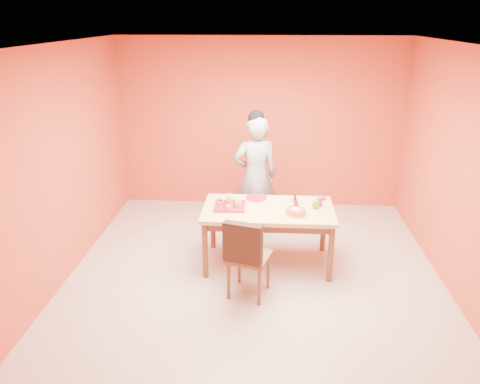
# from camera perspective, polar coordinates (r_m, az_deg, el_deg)

# --- Properties ---
(floor) EXTENTS (5.00, 5.00, 0.00)m
(floor) POSITION_cam_1_polar(r_m,az_deg,el_deg) (5.69, 1.68, -10.78)
(floor) COLOR #BFB2A3
(floor) RESTS_ON ground
(ceiling) EXTENTS (5.00, 5.00, 0.00)m
(ceiling) POSITION_cam_1_polar(r_m,az_deg,el_deg) (4.86, 2.03, 17.48)
(ceiling) COLOR silver
(ceiling) RESTS_ON wall_back
(wall_back) EXTENTS (4.50, 0.00, 4.50)m
(wall_back) POSITION_cam_1_polar(r_m,az_deg,el_deg) (7.53, 2.49, 8.24)
(wall_back) COLOR #C7472E
(wall_back) RESTS_ON floor
(wall_left) EXTENTS (0.00, 5.00, 5.00)m
(wall_left) POSITION_cam_1_polar(r_m,az_deg,el_deg) (5.65, -21.64, 2.52)
(wall_left) COLOR #C7472E
(wall_left) RESTS_ON floor
(wall_right) EXTENTS (0.00, 5.00, 5.00)m
(wall_right) POSITION_cam_1_polar(r_m,az_deg,el_deg) (5.53, 25.82, 1.52)
(wall_right) COLOR #C7472E
(wall_right) RESTS_ON floor
(dining_table) EXTENTS (1.60, 0.90, 0.76)m
(dining_table) POSITION_cam_1_polar(r_m,az_deg,el_deg) (5.79, 3.45, -2.83)
(dining_table) COLOR #EDD77C
(dining_table) RESTS_ON floor
(dining_chair) EXTENTS (0.55, 0.62, 0.96)m
(dining_chair) POSITION_cam_1_polar(r_m,az_deg,el_deg) (5.20, 1.09, -7.72)
(dining_chair) COLOR brown
(dining_chair) RESTS_ON floor
(pastry_pile) EXTENTS (0.34, 0.34, 0.11)m
(pastry_pile) POSITION_cam_1_polar(r_m,az_deg,el_deg) (5.74, -1.26, -1.12)
(pastry_pile) COLOR #E0B15F
(pastry_pile) RESTS_ON pastry_platter
(person) EXTENTS (0.70, 0.54, 1.72)m
(person) POSITION_cam_1_polar(r_m,az_deg,el_deg) (6.57, 1.88, 1.92)
(person) COLOR gray
(person) RESTS_ON floor
(pastry_platter) EXTENTS (0.39, 0.39, 0.02)m
(pastry_platter) POSITION_cam_1_polar(r_m,az_deg,el_deg) (5.77, -1.25, -1.73)
(pastry_platter) COLOR maroon
(pastry_platter) RESTS_ON dining_table
(red_dinner_plate) EXTENTS (0.29, 0.29, 0.02)m
(red_dinner_plate) POSITION_cam_1_polar(r_m,az_deg,el_deg) (6.05, 1.99, -0.68)
(red_dinner_plate) COLOR maroon
(red_dinner_plate) RESTS_ON dining_table
(white_cake_plate) EXTENTS (0.34, 0.34, 0.01)m
(white_cake_plate) POSITION_cam_1_polar(r_m,az_deg,el_deg) (5.60, 6.77, -2.68)
(white_cake_plate) COLOR white
(white_cake_plate) RESTS_ON dining_table
(sponge_cake) EXTENTS (0.32, 0.32, 0.06)m
(sponge_cake) POSITION_cam_1_polar(r_m,az_deg,el_deg) (5.58, 6.78, -2.36)
(sponge_cake) COLOR orange
(sponge_cake) RESTS_ON white_cake_plate
(cake_server) EXTENTS (0.06, 0.28, 0.01)m
(cake_server) POSITION_cam_1_polar(r_m,az_deg,el_deg) (5.73, 6.81, -1.33)
(cake_server) COLOR silver
(cake_server) RESTS_ON sponge_cake
(egg_ornament) EXTENTS (0.12, 0.10, 0.12)m
(egg_ornament) POSITION_cam_1_polar(r_m,az_deg,el_deg) (5.79, 9.20, -1.41)
(egg_ornament) COLOR olive
(egg_ornament) RESTS_ON dining_table
(magenta_glass) EXTENTS (0.08, 0.08, 0.11)m
(magenta_glass) POSITION_cam_1_polar(r_m,az_deg,el_deg) (5.87, 9.65, -1.18)
(magenta_glass) COLOR #BD1C5B
(magenta_glass) RESTS_ON dining_table
(checker_tin) EXTENTS (0.13, 0.13, 0.03)m
(checker_tin) POSITION_cam_1_polar(r_m,az_deg,el_deg) (6.11, 9.89, -0.69)
(checker_tin) COLOR #33200E
(checker_tin) RESTS_ON dining_table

